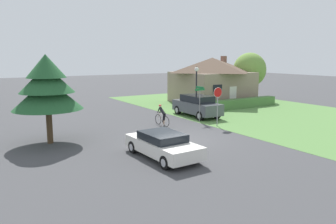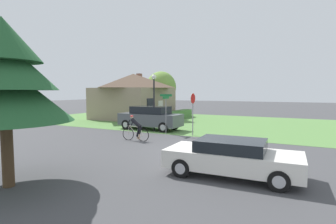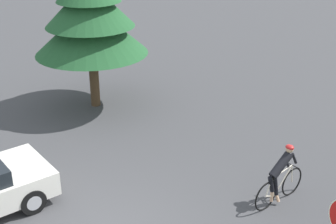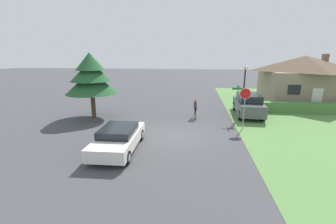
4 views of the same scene
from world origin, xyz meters
name	(u,v)px [view 3 (image 3 of 4)]	position (x,y,z in m)	size (l,w,h in m)	color
cyclist	(280,177)	(1.23, 4.25, 0.72)	(0.44, 1.79, 1.54)	black
conifer_tall_near	(90,15)	(-6.87, 3.43, 3.33)	(3.94, 3.94, 5.13)	#4C3823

